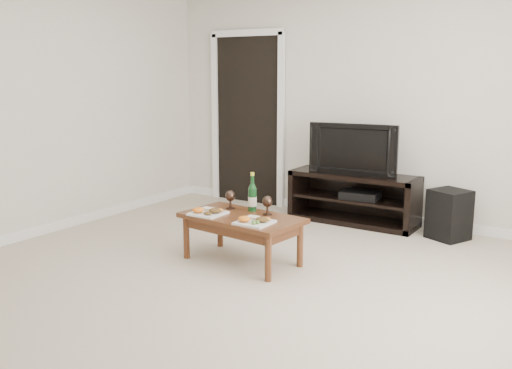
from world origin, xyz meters
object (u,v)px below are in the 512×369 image
(television, at_px, (355,148))
(coffee_table, at_px, (242,239))
(subwoofer, at_px, (449,215))
(media_console, at_px, (353,198))

(television, bearing_deg, coffee_table, -107.08)
(subwoofer, relative_size, coffee_table, 0.48)
(television, distance_m, subwoofer, 1.19)
(coffee_table, bearing_deg, television, 80.68)
(coffee_table, bearing_deg, subwoofer, 51.79)
(television, distance_m, coffee_table, 1.88)
(subwoofer, bearing_deg, media_console, -158.43)
(television, relative_size, coffee_table, 0.92)
(subwoofer, bearing_deg, television, -158.43)
(subwoofer, bearing_deg, coffee_table, -103.32)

